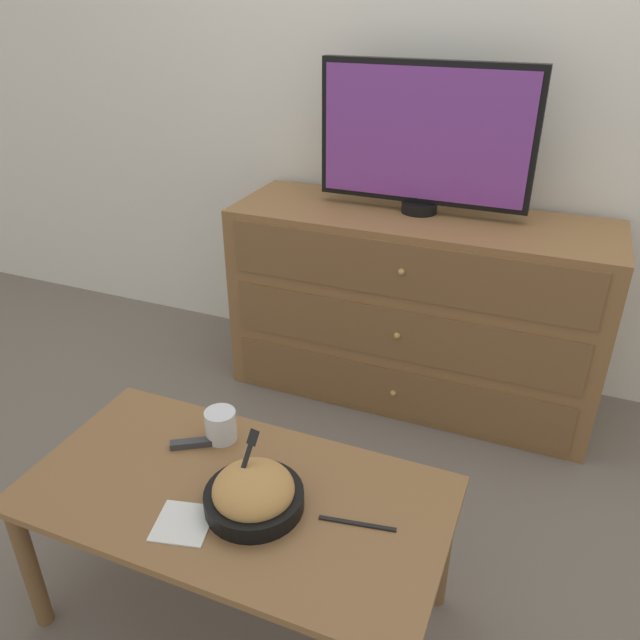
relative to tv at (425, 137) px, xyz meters
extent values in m
plane|color=#70665B|center=(0.10, 0.22, -1.03)|extent=(12.00, 12.00, 0.00)
cube|color=white|center=(0.10, 0.24, 0.27)|extent=(12.00, 0.05, 2.60)
cube|color=olive|center=(0.02, -0.04, -0.65)|extent=(1.41, 0.46, 0.76)
cube|color=brown|center=(0.02, -0.27, -0.90)|extent=(1.29, 0.01, 0.20)
sphere|color=tan|center=(0.02, -0.28, -0.90)|extent=(0.02, 0.02, 0.02)
cube|color=brown|center=(0.02, -0.27, -0.65)|extent=(1.29, 0.01, 0.20)
sphere|color=tan|center=(0.02, -0.28, -0.65)|extent=(0.02, 0.02, 0.02)
cube|color=brown|center=(0.02, -0.27, -0.40)|extent=(1.29, 0.01, 0.20)
sphere|color=tan|center=(0.02, -0.28, -0.40)|extent=(0.02, 0.02, 0.02)
cylinder|color=black|center=(0.00, 0.00, -0.25)|extent=(0.13, 0.13, 0.04)
cube|color=black|center=(0.00, 0.00, 0.01)|extent=(0.77, 0.04, 0.49)
cube|color=#7A3893|center=(0.00, -0.02, 0.01)|extent=(0.73, 0.01, 0.45)
cube|color=olive|center=(-0.11, -1.24, -0.61)|extent=(1.03, 0.53, 0.02)
cylinder|color=brown|center=(-0.59, -1.47, -0.83)|extent=(0.04, 0.04, 0.41)
cylinder|color=brown|center=(-0.59, -1.01, -0.83)|extent=(0.04, 0.04, 0.41)
cylinder|color=brown|center=(0.36, -1.01, -0.83)|extent=(0.04, 0.04, 0.41)
cylinder|color=black|center=(-0.04, -1.26, -0.58)|extent=(0.23, 0.23, 0.04)
ellipsoid|color=tan|center=(-0.04, -1.26, -0.55)|extent=(0.19, 0.19, 0.10)
cube|color=black|center=(-0.07, -1.26, -0.51)|extent=(0.03, 0.09, 0.13)
cube|color=black|center=(-0.06, -1.21, -0.44)|extent=(0.03, 0.03, 0.03)
cylinder|color=beige|center=(-0.24, -1.08, -0.58)|extent=(0.08, 0.08, 0.05)
cylinder|color=white|center=(-0.24, -1.08, -0.56)|extent=(0.08, 0.08, 0.09)
cube|color=white|center=(-0.17, -1.37, -0.60)|extent=(0.15, 0.15, 0.00)
cube|color=black|center=(0.20, -1.23, -0.60)|extent=(0.18, 0.04, 0.01)
cube|color=#38383D|center=(-0.29, -1.13, -0.59)|extent=(0.13, 0.09, 0.02)
camera|label=1|loc=(0.50, -2.20, 0.47)|focal=35.00mm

